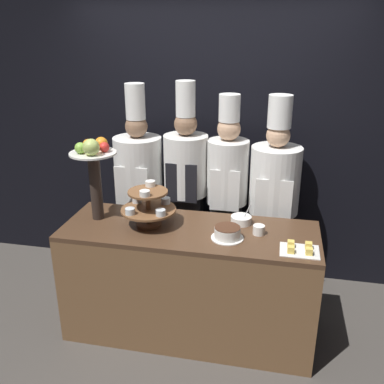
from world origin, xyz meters
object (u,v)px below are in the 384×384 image
at_px(cake_square_tray, 300,249).
at_px(chef_left, 139,185).
at_px(cup_white, 259,230).
at_px(chef_right, 274,196).
at_px(fruit_pedestal, 94,164).
at_px(chef_center_right, 227,189).
at_px(tiered_stand, 148,205).
at_px(cake_round, 227,233).
at_px(serving_bowl_far, 241,220).
at_px(chef_center_left, 186,184).

height_order(cake_square_tray, chef_left, chef_left).
bearing_deg(chef_left, cup_white, -29.56).
bearing_deg(chef_right, fruit_pedestal, -155.25).
height_order(cup_white, chef_right, chef_right).
relative_size(cup_white, chef_center_right, 0.05).
xyz_separation_m(tiered_stand, chef_center_right, (0.50, 0.63, -0.07)).
distance_m(cake_round, chef_center_right, 0.74).
xyz_separation_m(tiered_stand, cup_white, (0.81, 0.01, -0.13)).
bearing_deg(cake_round, serving_bowl_far, 75.25).
distance_m(cake_round, cup_white, 0.24).
bearing_deg(cup_white, serving_bowl_far, 132.47).
relative_size(fruit_pedestal, serving_bowl_far, 4.02).
height_order(tiered_stand, fruit_pedestal, fruit_pedestal).
xyz_separation_m(cup_white, chef_center_right, (-0.31, 0.62, 0.06)).
relative_size(cake_round, chef_right, 0.13).
relative_size(serving_bowl_far, chef_left, 0.09).
relative_size(fruit_pedestal, cake_square_tray, 2.54).
bearing_deg(fruit_pedestal, chef_left, 78.01).
relative_size(fruit_pedestal, cup_white, 7.68).
xyz_separation_m(chef_center_right, chef_right, (0.39, -0.00, -0.03)).
relative_size(tiered_stand, serving_bowl_far, 2.53).
relative_size(cake_square_tray, chef_center_left, 0.14).
distance_m(cake_square_tray, chef_center_left, 1.25).
bearing_deg(cake_square_tray, cup_white, 144.82).
bearing_deg(cake_round, fruit_pedestal, 172.69).
xyz_separation_m(fruit_pedestal, chef_center_left, (0.55, 0.60, -0.33)).
height_order(tiered_stand, chef_left, chef_left).
bearing_deg(cup_white, tiered_stand, -179.17).
height_order(chef_left, chef_right, chef_left).
bearing_deg(chef_center_right, cup_white, -63.47).
xyz_separation_m(cake_square_tray, chef_center_left, (-0.94, 0.81, 0.09)).
xyz_separation_m(chef_center_left, chef_right, (0.75, -0.00, -0.05)).
xyz_separation_m(fruit_pedestal, serving_bowl_far, (1.08, 0.13, -0.40)).
height_order(chef_center_right, chef_right, chef_right).
bearing_deg(chef_center_left, chef_center_right, -0.01).
relative_size(cake_round, cake_square_tray, 0.89).
height_order(chef_center_left, chef_center_right, chef_center_left).
height_order(cup_white, cake_square_tray, cup_white).
bearing_deg(chef_left, chef_center_left, 0.01).
relative_size(cup_white, chef_left, 0.05).
bearing_deg(cake_square_tray, chef_center_left, 139.19).
xyz_separation_m(fruit_pedestal, cake_square_tray, (1.50, -0.21, -0.42)).
height_order(cup_white, serving_bowl_far, serving_bowl_far).
relative_size(cake_round, chef_left, 0.12).
relative_size(chef_center_left, chef_right, 1.05).
xyz_separation_m(tiered_stand, cake_round, (0.60, -0.10, -0.12)).
distance_m(chef_center_right, chef_right, 0.39).
distance_m(cake_square_tray, chef_center_right, 1.01).
xyz_separation_m(chef_left, chef_center_right, (0.78, 0.00, 0.02)).
height_order(fruit_pedestal, cup_white, fruit_pedestal).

